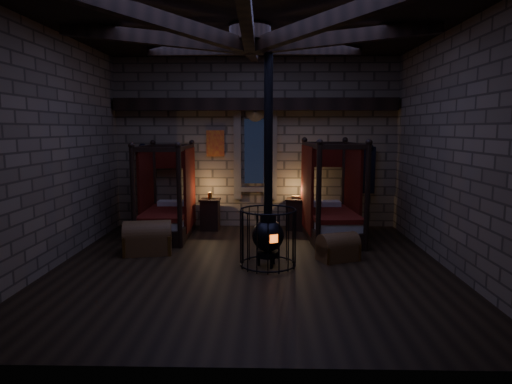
{
  "coord_description": "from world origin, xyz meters",
  "views": [
    {
      "loc": [
        0.3,
        -7.93,
        2.46
      ],
      "look_at": [
        0.08,
        0.6,
        1.28
      ],
      "focal_mm": 32.0,
      "sensor_mm": 36.0,
      "label": 1
    }
  ],
  "objects_px": {
    "bed_left": "(167,214)",
    "trunk_right": "(338,248)",
    "stove": "(268,232)",
    "trunk_left": "(148,239)",
    "bed_right": "(331,215)"
  },
  "relations": [
    {
      "from": "stove",
      "to": "trunk_left",
      "type": "bearing_deg",
      "value": 140.59
    },
    {
      "from": "bed_right",
      "to": "stove",
      "type": "bearing_deg",
      "value": -128.17
    },
    {
      "from": "trunk_right",
      "to": "stove",
      "type": "xyz_separation_m",
      "value": [
        -1.32,
        -0.4,
        0.39
      ]
    },
    {
      "from": "trunk_right",
      "to": "stove",
      "type": "bearing_deg",
      "value": 173.76
    },
    {
      "from": "trunk_left",
      "to": "stove",
      "type": "relative_size",
      "value": 0.25
    },
    {
      "from": "bed_right",
      "to": "trunk_left",
      "type": "height_order",
      "value": "bed_right"
    },
    {
      "from": "trunk_left",
      "to": "bed_left",
      "type": "bearing_deg",
      "value": 76.81
    },
    {
      "from": "bed_left",
      "to": "stove",
      "type": "height_order",
      "value": "stove"
    },
    {
      "from": "bed_left",
      "to": "bed_right",
      "type": "bearing_deg",
      "value": -3.21
    },
    {
      "from": "bed_right",
      "to": "stove",
      "type": "distance_m",
      "value": 2.54
    },
    {
      "from": "bed_left",
      "to": "trunk_right",
      "type": "distance_m",
      "value": 4.09
    },
    {
      "from": "trunk_right",
      "to": "stove",
      "type": "distance_m",
      "value": 1.44
    },
    {
      "from": "stove",
      "to": "bed_right",
      "type": "bearing_deg",
      "value": 34.54
    },
    {
      "from": "trunk_right",
      "to": "stove",
      "type": "height_order",
      "value": "stove"
    },
    {
      "from": "bed_right",
      "to": "trunk_left",
      "type": "xyz_separation_m",
      "value": [
        -3.81,
        -1.33,
        -0.23
      ]
    }
  ]
}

